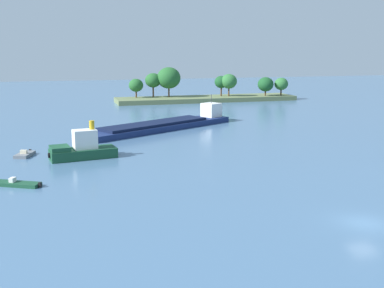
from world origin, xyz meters
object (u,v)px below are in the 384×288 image
cargo_barge (164,124)px  fishing_skiff (16,184)px  small_motorboat (25,154)px  tugboat (82,149)px

cargo_barge → fishing_skiff: (-23.96, -32.41, -0.64)m
small_motorboat → cargo_barge: cargo_barge is taller
small_motorboat → tugboat: tugboat is taller
tugboat → fishing_skiff: (-7.75, -11.68, -1.10)m
cargo_barge → tugboat: bearing=-128.0°
tugboat → cargo_barge: (16.21, 20.73, -0.47)m
small_motorboat → fishing_skiff: bearing=-90.1°
cargo_barge → fishing_skiff: size_ratio=5.57×
cargo_barge → fishing_skiff: cargo_barge is taller
tugboat → cargo_barge: size_ratio=0.30×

